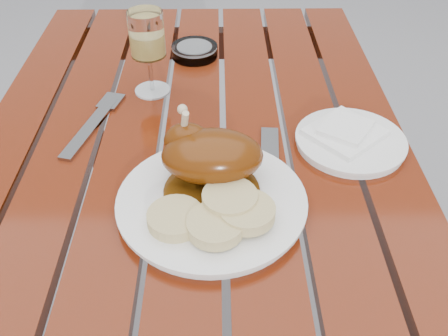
# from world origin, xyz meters

# --- Properties ---
(table) EXTENTS (0.80, 1.20, 0.75)m
(table) POSITION_xyz_m (0.00, 0.00, 0.38)
(table) COLOR maroon
(table) RESTS_ON ground
(dinner_plate) EXTENTS (0.38, 0.38, 0.02)m
(dinner_plate) POSITION_xyz_m (0.04, -0.20, 0.76)
(dinner_plate) COLOR white
(dinner_plate) RESTS_ON table
(roast_duck) EXTENTS (0.16, 0.16, 0.12)m
(roast_duck) POSITION_xyz_m (0.03, -0.14, 0.81)
(roast_duck) COLOR #4F2B09
(roast_duck) RESTS_ON dinner_plate
(bread_dumplings) EXTENTS (0.19, 0.13, 0.03)m
(bread_dumplings) POSITION_xyz_m (0.05, -0.24, 0.78)
(bread_dumplings) COLOR #C9B77B
(bread_dumplings) RESTS_ON dinner_plate
(wine_glass) EXTENTS (0.10, 0.10, 0.17)m
(wine_glass) POSITION_xyz_m (-0.09, 0.16, 0.84)
(wine_glass) COLOR #F1D46D
(wine_glass) RESTS_ON table
(side_plate) EXTENTS (0.26, 0.26, 0.02)m
(side_plate) POSITION_xyz_m (0.29, -0.04, 0.76)
(side_plate) COLOR white
(side_plate) RESTS_ON table
(napkin) EXTENTS (0.16, 0.16, 0.01)m
(napkin) POSITION_xyz_m (0.28, -0.03, 0.77)
(napkin) COLOR white
(napkin) RESTS_ON side_plate
(ashtray) EXTENTS (0.14, 0.14, 0.03)m
(ashtray) POSITION_xyz_m (-0.01, 0.32, 0.76)
(ashtray) COLOR #B2B7BC
(ashtray) RESTS_ON table
(fork) EXTENTS (0.08, 0.21, 0.01)m
(fork) POSITION_xyz_m (-0.20, 0.02, 0.75)
(fork) COLOR gray
(fork) RESTS_ON table
(knife) EXTENTS (0.04, 0.24, 0.01)m
(knife) POSITION_xyz_m (0.13, -0.15, 0.75)
(knife) COLOR gray
(knife) RESTS_ON table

